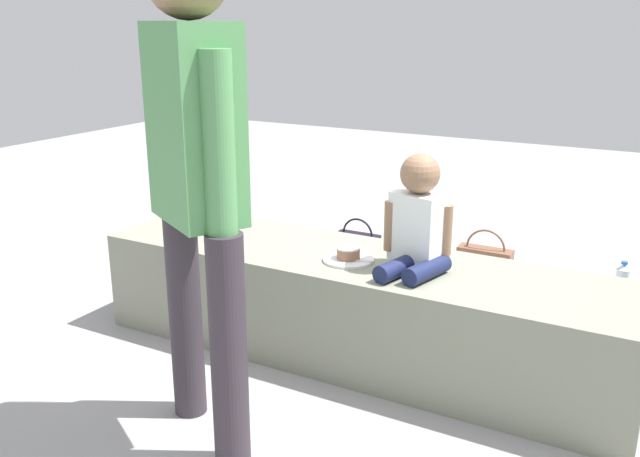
{
  "coord_description": "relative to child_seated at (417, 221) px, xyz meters",
  "views": [
    {
      "loc": [
        1.22,
        -2.55,
        1.46
      ],
      "look_at": [
        0.04,
        -0.42,
        0.72
      ],
      "focal_mm": 38.52,
      "sensor_mm": 36.0,
      "label": 1
    }
  ],
  "objects": [
    {
      "name": "water_bottle_near_gift",
      "position": [
        0.57,
        0.96,
        -0.58
      ],
      "size": [
        0.07,
        0.07,
        0.22
      ],
      "color": "silver",
      "rests_on": "ground_plane"
    },
    {
      "name": "party_cup_red",
      "position": [
        0.28,
        0.9,
        -0.62
      ],
      "size": [
        0.08,
        0.08,
        0.12
      ],
      "primitive_type": "cylinder",
      "color": "red",
      "rests_on": "ground_plane"
    },
    {
      "name": "water_bottle_far_side",
      "position": [
        0.7,
        1.34,
        -0.59
      ],
      "size": [
        0.08,
        0.08,
        0.2
      ],
      "color": "silver",
      "rests_on": "ground_plane"
    },
    {
      "name": "child_seated",
      "position": [
        0.0,
        0.0,
        0.0
      ],
      "size": [
        0.28,
        0.34,
        0.48
      ],
      "color": "#192149",
      "rests_on": "concrete_ledge"
    },
    {
      "name": "ground_plane",
      "position": [
        -0.28,
        0.02,
        -0.68
      ],
      "size": [
        12.0,
        12.0,
        0.0
      ],
      "primitive_type": "plane",
      "color": "gray"
    },
    {
      "name": "adult_standing",
      "position": [
        -0.47,
        -0.8,
        0.36
      ],
      "size": [
        0.46,
        0.36,
        1.72
      ],
      "color": "#322B32",
      "rests_on": "ground_plane"
    },
    {
      "name": "handbag_brown_canvas",
      "position": [
        0.01,
        1.05,
        -0.55
      ],
      "size": [
        0.3,
        0.1,
        0.36
      ],
      "color": "brown",
      "rests_on": "ground_plane"
    },
    {
      "name": "cake_plate",
      "position": [
        -0.29,
        -0.04,
        -0.19
      ],
      "size": [
        0.22,
        0.22,
        0.07
      ],
      "color": "white",
      "rests_on": "concrete_ledge"
    },
    {
      "name": "concrete_ledge",
      "position": [
        -0.28,
        0.02,
        -0.45
      ],
      "size": [
        2.39,
        0.59,
        0.47
      ],
      "primitive_type": "cube",
      "color": "gray",
      "rests_on": "ground_plane"
    },
    {
      "name": "gift_bag",
      "position": [
        -1.28,
        0.76,
        -0.55
      ],
      "size": [
        0.19,
        0.08,
        0.3
      ],
      "color": "#4C99E0",
      "rests_on": "ground_plane"
    },
    {
      "name": "handbag_black_leather",
      "position": [
        -0.73,
        0.97,
        -0.55
      ],
      "size": [
        0.26,
        0.11,
        0.34
      ],
      "color": "black",
      "rests_on": "ground_plane"
    }
  ]
}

